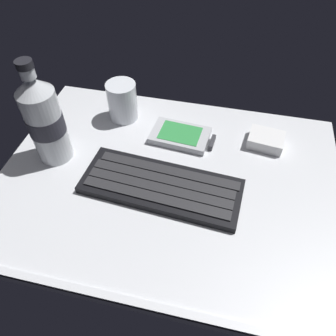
# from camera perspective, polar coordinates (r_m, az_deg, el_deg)

# --- Properties ---
(ground_plane) EXTENTS (0.64, 0.48, 0.03)m
(ground_plane) POSITION_cam_1_polar(r_m,az_deg,el_deg) (0.62, -0.05, -2.63)
(ground_plane) COLOR silver
(keyboard) EXTENTS (0.30, 0.13, 0.02)m
(keyboard) POSITION_cam_1_polar(r_m,az_deg,el_deg) (0.59, -1.22, -3.17)
(keyboard) COLOR black
(keyboard) RESTS_ON ground_plane
(handheld_device) EXTENTS (0.13, 0.09, 0.02)m
(handheld_device) POSITION_cam_1_polar(r_m,az_deg,el_deg) (0.68, 2.68, 5.66)
(handheld_device) COLOR #B7BABF
(handheld_device) RESTS_ON ground_plane
(juice_cup) EXTENTS (0.06, 0.06, 0.09)m
(juice_cup) POSITION_cam_1_polar(r_m,az_deg,el_deg) (0.72, -8.02, 11.35)
(juice_cup) COLOR silver
(juice_cup) RESTS_ON ground_plane
(water_bottle) EXTENTS (0.07, 0.07, 0.21)m
(water_bottle) POSITION_cam_1_polar(r_m,az_deg,el_deg) (0.63, -20.94, 7.91)
(water_bottle) COLOR silver
(water_bottle) RESTS_ON ground_plane
(charger_block) EXTENTS (0.08, 0.06, 0.02)m
(charger_block) POSITION_cam_1_polar(r_m,az_deg,el_deg) (0.70, 16.87, 4.74)
(charger_block) COLOR white
(charger_block) RESTS_ON ground_plane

